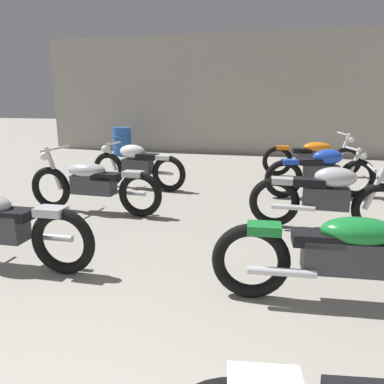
{
  "coord_description": "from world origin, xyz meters",
  "views": [
    {
      "loc": [
        1.13,
        -0.3,
        1.68
      ],
      "look_at": [
        0.0,
        4.19,
        0.55
      ],
      "focal_mm": 35.61,
      "sensor_mm": 36.0,
      "label": 1
    }
  ],
  "objects_px": {
    "motorcycle_right_row_3": "(322,172)",
    "oil_drum": "(122,142)",
    "motorcycle_left_row_3": "(137,165)",
    "motorcycle_right_row_4": "(312,156)",
    "motorcycle_right_row_2": "(326,196)",
    "motorcycle_right_row_1": "(346,254)",
    "motorcycle_left_row_2": "(93,184)"
  },
  "relations": [
    {
      "from": "motorcycle_right_row_3",
      "to": "oil_drum",
      "type": "distance_m",
      "value": 6.77
    },
    {
      "from": "motorcycle_right_row_4",
      "to": "motorcycle_right_row_1",
      "type": "bearing_deg",
      "value": -90.42
    },
    {
      "from": "motorcycle_left_row_3",
      "to": "motorcycle_right_row_4",
      "type": "xyz_separation_m",
      "value": [
        3.32,
        2.08,
        -0.01
      ]
    },
    {
      "from": "motorcycle_right_row_2",
      "to": "motorcycle_right_row_4",
      "type": "relative_size",
      "value": 0.91
    },
    {
      "from": "motorcycle_right_row_1",
      "to": "motorcycle_right_row_4",
      "type": "relative_size",
      "value": 1.01
    },
    {
      "from": "motorcycle_right_row_3",
      "to": "oil_drum",
      "type": "xyz_separation_m",
      "value": [
        -5.51,
        3.93,
        -0.03
      ]
    },
    {
      "from": "motorcycle_left_row_3",
      "to": "oil_drum",
      "type": "distance_m",
      "value": 4.6
    },
    {
      "from": "motorcycle_left_row_2",
      "to": "motorcycle_right_row_2",
      "type": "distance_m",
      "value": 3.33
    },
    {
      "from": "motorcycle_right_row_2",
      "to": "oil_drum",
      "type": "distance_m",
      "value": 7.9
    },
    {
      "from": "motorcycle_left_row_2",
      "to": "oil_drum",
      "type": "xyz_separation_m",
      "value": [
        -2.11,
        5.74,
        -0.03
      ]
    },
    {
      "from": "motorcycle_right_row_1",
      "to": "motorcycle_right_row_2",
      "type": "distance_m",
      "value": 1.93
    },
    {
      "from": "motorcycle_right_row_1",
      "to": "motorcycle_right_row_2",
      "type": "height_order",
      "value": "motorcycle_right_row_1"
    },
    {
      "from": "motorcycle_left_row_2",
      "to": "motorcycle_right_row_4",
      "type": "height_order",
      "value": "same"
    },
    {
      "from": "motorcycle_left_row_3",
      "to": "motorcycle_right_row_2",
      "type": "bearing_deg",
      "value": -26.74
    },
    {
      "from": "motorcycle_right_row_4",
      "to": "oil_drum",
      "type": "distance_m",
      "value": 5.82
    },
    {
      "from": "motorcycle_left_row_3",
      "to": "oil_drum",
      "type": "xyz_separation_m",
      "value": [
        -2.14,
        4.07,
        -0.03
      ]
    },
    {
      "from": "motorcycle_right_row_2",
      "to": "motorcycle_right_row_3",
      "type": "bearing_deg",
      "value": 87.68
    },
    {
      "from": "motorcycle_left_row_3",
      "to": "motorcycle_right_row_4",
      "type": "bearing_deg",
      "value": 32.02
    },
    {
      "from": "motorcycle_left_row_3",
      "to": "motorcycle_right_row_1",
      "type": "distance_m",
      "value": 4.86
    },
    {
      "from": "motorcycle_right_row_4",
      "to": "oil_drum",
      "type": "relative_size",
      "value": 2.54
    },
    {
      "from": "motorcycle_right_row_1",
      "to": "motorcycle_left_row_2",
      "type": "bearing_deg",
      "value": 149.85
    },
    {
      "from": "motorcycle_right_row_1",
      "to": "oil_drum",
      "type": "xyz_separation_m",
      "value": [
        -5.42,
        7.66,
        -0.03
      ]
    },
    {
      "from": "motorcycle_left_row_3",
      "to": "oil_drum",
      "type": "height_order",
      "value": "motorcycle_left_row_3"
    },
    {
      "from": "motorcycle_left_row_2",
      "to": "motorcycle_right_row_3",
      "type": "bearing_deg",
      "value": 28.06
    },
    {
      "from": "motorcycle_left_row_3",
      "to": "motorcycle_right_row_3",
      "type": "height_order",
      "value": "same"
    },
    {
      "from": "motorcycle_right_row_4",
      "to": "oil_drum",
      "type": "height_order",
      "value": "motorcycle_right_row_4"
    },
    {
      "from": "motorcycle_left_row_2",
      "to": "motorcycle_right_row_4",
      "type": "bearing_deg",
      "value": 48.16
    },
    {
      "from": "motorcycle_right_row_3",
      "to": "motorcycle_right_row_2",
      "type": "bearing_deg",
      "value": -92.32
    },
    {
      "from": "motorcycle_left_row_2",
      "to": "motorcycle_right_row_4",
      "type": "distance_m",
      "value": 5.03
    },
    {
      "from": "motorcycle_left_row_2",
      "to": "motorcycle_left_row_3",
      "type": "distance_m",
      "value": 1.67
    },
    {
      "from": "motorcycle_left_row_2",
      "to": "motorcycle_right_row_1",
      "type": "relative_size",
      "value": 1.0
    },
    {
      "from": "motorcycle_right_row_2",
      "to": "motorcycle_right_row_3",
      "type": "relative_size",
      "value": 1.03
    }
  ]
}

